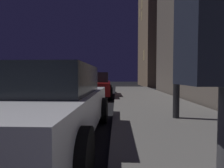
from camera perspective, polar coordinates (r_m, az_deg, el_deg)
car_white at (r=3.49m, az=-19.66°, el=-6.01°), size 2.01×4.23×1.43m
car_red at (r=10.16m, az=-5.53°, el=-0.29°), size 2.11×4.23×1.43m
building_far at (r=24.21m, az=18.53°, el=18.61°), size 6.99×8.32×15.95m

